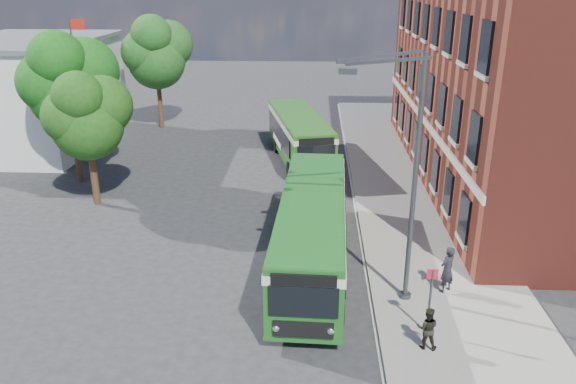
{
  "coord_description": "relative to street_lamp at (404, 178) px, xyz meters",
  "views": [
    {
      "loc": [
        1.75,
        -20.11,
        11.22
      ],
      "look_at": [
        0.63,
        3.24,
        2.2
      ],
      "focal_mm": 35.0,
      "sensor_mm": 36.0,
      "label": 1
    }
  ],
  "objects": [
    {
      "name": "flagpole",
      "position": [
        -17.29,
        15.0,
        0.15
      ],
      "size": [
        0.95,
        0.1,
        9.0
      ],
      "color": "#3E4144",
      "rests_on": "ground"
    },
    {
      "name": "white_building",
      "position": [
        -22.84,
        20.0,
        -1.13
      ],
      "size": [
        9.4,
        13.4,
        7.3
      ],
      "color": "silver",
      "rests_on": "ground"
    },
    {
      "name": "bus_rear",
      "position": [
        -4.03,
        16.6,
        -2.96
      ],
      "size": [
        4.66,
        10.29,
        3.02
      ],
      "color": "#265F1C",
      "rests_on": "ground"
    },
    {
      "name": "street_lamp",
      "position": [
        0.0,
        0.0,
        0.0
      ],
      "size": [
        2.96,
        2.38,
        9.0
      ],
      "color": "#3E4144",
      "rests_on": "ground"
    },
    {
      "name": "kerb_line",
      "position": [
        -0.89,
        10.0,
        -4.79
      ],
      "size": [
        0.12,
        48.0,
        0.01
      ],
      "primitive_type": "cube",
      "color": "beige",
      "rests_on": "ground"
    },
    {
      "name": "pavement",
      "position": [
        2.16,
        10.0,
        -4.72
      ],
      "size": [
        6.0,
        48.0,
        0.15
      ],
      "primitive_type": "cube",
      "color": "gray",
      "rests_on": "ground"
    },
    {
      "name": "pedestrian_b",
      "position": [
        0.58,
        -3.0,
        -3.92
      ],
      "size": [
        0.79,
        0.66,
        1.44
      ],
      "primitive_type": "imported",
      "rotation": [
        0.0,
        0.0,
        2.96
      ],
      "color": "black",
      "rests_on": "pavement"
    },
    {
      "name": "brick_office",
      "position": [
        9.16,
        14.0,
        2.18
      ],
      "size": [
        12.1,
        26.0,
        14.2
      ],
      "color": "maroon",
      "rests_on": "ground"
    },
    {
      "name": "bus_front",
      "position": [
        -3.09,
        2.57,
        -2.96
      ],
      "size": [
        3.03,
        12.15,
        3.02
      ],
      "color": "#1C5B1D",
      "rests_on": "ground"
    },
    {
      "name": "ground",
      "position": [
        -4.84,
        2.0,
        -4.79
      ],
      "size": [
        120.0,
        120.0,
        0.0
      ],
      "primitive_type": "plane",
      "color": "#262629",
      "rests_on": "ground"
    },
    {
      "name": "bus_stop_sign",
      "position": [
        0.76,
        -2.2,
        -3.28
      ],
      "size": [
        0.35,
        0.08,
        2.52
      ],
      "color": "#3E4144",
      "rests_on": "ground"
    },
    {
      "name": "tree_left",
      "position": [
        -14.39,
        8.71,
        -0.01
      ],
      "size": [
        4.18,
        3.97,
        7.05
      ],
      "color": "#3A2615",
      "rests_on": "ground"
    },
    {
      "name": "tree_mid",
      "position": [
        -16.63,
        12.09,
        1.08
      ],
      "size": [
        5.12,
        4.87,
        8.65
      ],
      "color": "#3A2615",
      "rests_on": "ground"
    },
    {
      "name": "tree_right",
      "position": [
        -15.12,
        24.77,
        1.09
      ],
      "size": [
        5.13,
        4.88,
        8.66
      ],
      "color": "#3A2615",
      "rests_on": "ground"
    },
    {
      "name": "pedestrian_a",
      "position": [
        1.93,
        0.5,
        -3.73
      ],
      "size": [
        0.8,
        0.76,
        1.83
      ],
      "primitive_type": "imported",
      "rotation": [
        0.0,
        0.0,
        3.81
      ],
      "color": "black",
      "rests_on": "pavement"
    }
  ]
}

